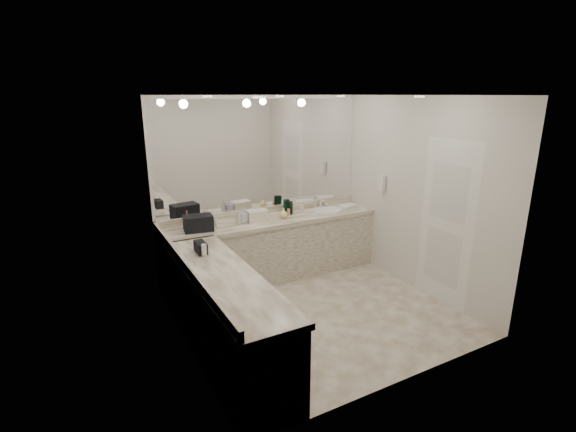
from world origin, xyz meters
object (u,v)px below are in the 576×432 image
soap_bottle_b (243,215)px  sink (328,210)px  black_toiletry_bag (198,223)px  cream_cosmetic_case (257,215)px  soap_bottle_c (284,213)px  hand_towel (348,206)px  soap_bottle_a (238,216)px  wall_phone (382,183)px

soap_bottle_b → sink: bearing=-0.6°
sink → soap_bottle_b: size_ratio=2.13×
black_toiletry_bag → cream_cosmetic_case: 0.85m
soap_bottle_c → hand_towel: bearing=1.7°
sink → black_toiletry_bag: bearing=-178.8°
cream_cosmetic_case → soap_bottle_a: 0.28m
wall_phone → soap_bottle_a: size_ratio=1.16×
black_toiletry_bag → sink: bearing=1.2°
cream_cosmetic_case → soap_bottle_a: soap_bottle_a is taller
wall_phone → soap_bottle_c: (-1.40, 0.44, -0.38)m
black_toiletry_bag → soap_bottle_c: (1.24, -0.02, -0.03)m
soap_bottle_b → wall_phone: bearing=-14.5°
wall_phone → soap_bottle_a: 2.16m
sink → black_toiletry_bag: (-2.04, -0.04, 0.11)m
black_toiletry_bag → cream_cosmetic_case: (0.85, 0.03, -0.02)m
hand_towel → soap_bottle_c: soap_bottle_c is taller
black_toiletry_bag → soap_bottle_c: size_ratio=2.47×
soap_bottle_b → soap_bottle_c: size_ratio=1.38×
soap_bottle_b → hand_towel: bearing=-1.3°
cream_cosmetic_case → soap_bottle_c: size_ratio=1.87×
sink → soap_bottle_c: 0.80m
wall_phone → soap_bottle_b: wall_phone is taller
soap_bottle_c → soap_bottle_a: bearing=175.2°
sink → wall_phone: (0.61, -0.50, 0.46)m
wall_phone → sink: bearing=140.4°
hand_towel → soap_bottle_b: 1.75m
wall_phone → black_toiletry_bag: size_ratio=0.65×
cream_cosmetic_case → soap_bottle_c: cream_cosmetic_case is taller
cream_cosmetic_case → sink: bearing=4.9°
soap_bottle_a → soap_bottle_c: bearing=-4.8°
hand_towel → soap_bottle_c: bearing=-178.3°
hand_towel → soap_bottle_c: 1.16m
sink → soap_bottle_a: (-1.47, -0.00, 0.11)m
wall_phone → hand_towel: size_ratio=0.94×
sink → hand_towel: (0.36, -0.02, 0.03)m
cream_cosmetic_case → hand_towel: 1.55m
soap_bottle_a → sink: bearing=0.1°
black_toiletry_bag → hand_towel: size_ratio=1.45×
soap_bottle_a → soap_bottle_c: soap_bottle_a is taller
sink → black_toiletry_bag: 2.04m
cream_cosmetic_case → soap_bottle_b: 0.20m
black_toiletry_bag → soap_bottle_c: bearing=-0.8°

